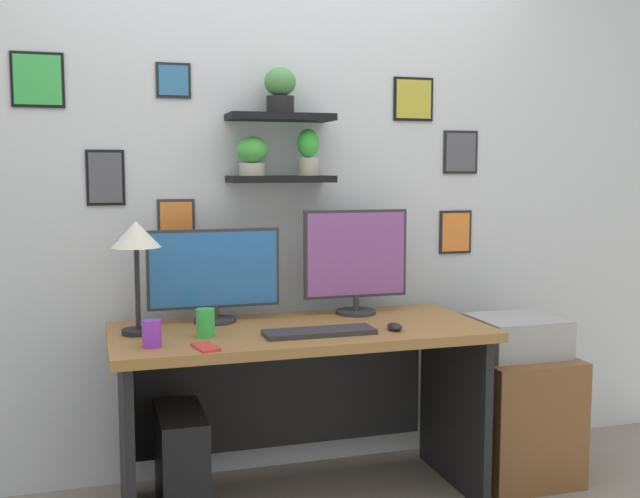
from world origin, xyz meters
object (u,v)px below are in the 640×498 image
cell_phone (206,347)px  pen_cup (152,334)px  water_cup (205,323)px  computer_mouse (395,327)px  computer_tower_left (181,466)px  printer (518,336)px  monitor_right (356,260)px  monitor_left (214,274)px  drawer_cabinet (515,415)px  desk_lamp (136,244)px  keyboard (319,332)px  desk (297,375)px

cell_phone → pen_cup: 0.20m
water_cup → computer_mouse: bearing=-8.0°
pen_cup → computer_tower_left: bearing=55.0°
water_cup → printer: bearing=2.2°
monitor_right → water_cup: (-0.72, -0.28, -0.19)m
monitor_left → drawer_cabinet: 1.51m
computer_mouse → desk_lamp: bearing=166.8°
cell_phone → drawer_cabinet: bearing=-1.5°
monitor_left → computer_tower_left: bearing=-128.0°
printer → drawer_cabinet: bearing=-90.0°
printer → computer_tower_left: bearing=-179.9°
keyboard → cell_phone: size_ratio=3.14×
computer_mouse → printer: 0.69m
desk_lamp → printer: bearing=-2.5°
pen_cup → desk_lamp: bearing=97.9°
drawer_cabinet → computer_tower_left: drawer_cabinet is taller
desk → water_cup: water_cup is taller
keyboard → desk_lamp: 0.79m
desk_lamp → drawer_cabinet: (1.66, -0.07, -0.83)m
desk → desk_lamp: bearing=178.7°
water_cup → computer_tower_left: water_cup is taller
computer_tower_left → monitor_left: bearing=52.0°
monitor_right → computer_mouse: monitor_right is taller
monitor_left → monitor_right: bearing=-0.0°
desk → desk_lamp: desk_lamp is taller
pen_cup → printer: 1.64m
water_cup → monitor_right: bearing=21.2°
computer_tower_left → drawer_cabinet: bearing=0.1°
computer_mouse → water_cup: size_ratio=0.82×
cell_phone → computer_tower_left: 0.59m
monitor_right → pen_cup: 1.03m
monitor_left → pen_cup: 0.51m
monitor_left → drawer_cabinet: size_ratio=1.00×
monitor_right → pen_cup: monitor_right is taller
cell_phone → water_cup: size_ratio=1.27×
desk → cell_phone: size_ratio=10.92×
desk → pen_cup: 0.70m
water_cup → printer: water_cup is taller
keyboard → computer_mouse: size_ratio=4.89×
computer_mouse → drawer_cabinet: bearing=13.5°
desk → monitor_right: (0.32, 0.16, 0.46)m
desk_lamp → printer: desk_lamp is taller
monitor_right → drawer_cabinet: (0.70, -0.22, -0.71)m
desk → monitor_right: bearing=27.3°
desk_lamp → computer_tower_left: desk_lamp is taller
monitor_right → computer_tower_left: monitor_right is taller
cell_phone → drawer_cabinet: size_ratio=0.25×
printer → desk: bearing=176.7°
desk → desk_lamp: 0.86m
monitor_left → computer_mouse: size_ratio=6.24×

